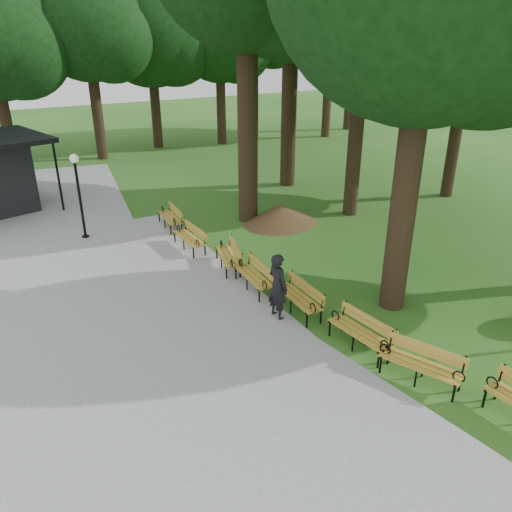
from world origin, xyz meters
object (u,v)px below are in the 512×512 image
lamp_post (77,179)px  lawn_tree_1 (366,14)px  person (278,287)px  bench_7 (170,218)px  bench_3 (298,298)px  lawn_tree_5 (472,31)px  bench_1 (421,365)px  bench_5 (228,256)px  bench_4 (254,277)px  bench_2 (360,333)px  bench_6 (189,238)px  dirt_mound (280,214)px

lamp_post → lawn_tree_1: lawn_tree_1 is taller
person → bench_7: (0.13, 7.98, -0.50)m
bench_3 → lawn_tree_5: (12.57, 5.28, 6.78)m
bench_1 → bench_5: bearing=164.8°
bench_4 → lawn_tree_5: 15.03m
bench_7 → lawn_tree_5: lawn_tree_5 is taller
bench_2 → bench_6: size_ratio=1.00×
bench_2 → bench_5: (-0.58, 5.73, 0.00)m
dirt_mound → bench_4: bench_4 is taller
bench_2 → bench_3: same height
bench_2 → bench_7: 10.29m
bench_4 → bench_2: bearing=13.9°
bench_6 → bench_7: bearing=174.1°
bench_4 → bench_7: (-0.14, 6.26, 0.00)m
lamp_post → lawn_tree_1: bearing=-16.0°
lawn_tree_5 → dirt_mound: bearing=174.4°
person → dirt_mound: 7.45m
lawn_tree_1 → lawn_tree_5: lawn_tree_1 is taller
bench_2 → lawn_tree_5: (12.31, 7.52, 6.78)m
lawn_tree_1 → lamp_post: bearing=164.0°
dirt_mound → lawn_tree_1: lawn_tree_1 is taller
lawn_tree_1 → bench_6: bearing=-179.5°
bench_6 → bench_3: bearing=7.7°
lamp_post → bench_6: size_ratio=1.69×
lamp_post → bench_6: lamp_post is taller
bench_3 → bench_6: 5.65m
bench_1 → person: bearing=174.8°
lamp_post → bench_1: lamp_post is taller
bench_7 → lawn_tree_1: (7.33, -2.37, 7.34)m
lawn_tree_1 → dirt_mound: bearing=170.9°
person → lawn_tree_1: size_ratio=0.18×
lamp_post → bench_3: lamp_post is taller
lawn_tree_5 → bench_3: bearing=-157.2°
dirt_mound → bench_4: bearing=-131.6°
lamp_post → lawn_tree_5: lawn_tree_5 is taller
dirt_mound → lawn_tree_5: size_ratio=0.26×
dirt_mound → bench_3: bench_3 is taller
bench_3 → bench_7: 8.04m
bench_3 → bench_7: (-0.51, 8.02, 0.00)m
bench_4 → lawn_tree_1: bearing=123.4°
person → bench_5: bearing=-10.0°
bench_1 → bench_7: same height
person → lawn_tree_5: (13.21, 5.24, 6.28)m
person → dirt_mound: size_ratio=0.71×
person → lawn_tree_5: size_ratio=0.18×
bench_5 → bench_4: bearing=14.5°
dirt_mound → bench_7: size_ratio=1.39×
person → bench_2: size_ratio=0.99×
bench_3 → lawn_tree_5: lawn_tree_5 is taller
bench_1 → bench_4: same height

